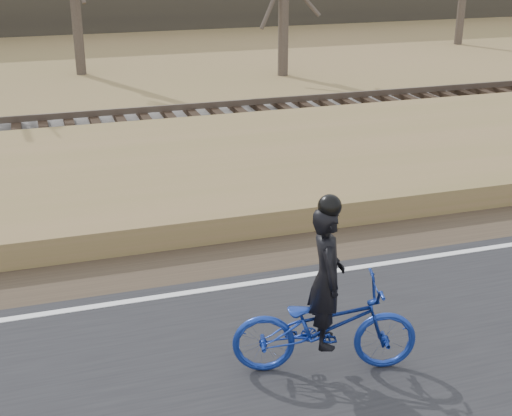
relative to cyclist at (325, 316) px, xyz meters
name	(u,v)px	position (x,y,z in m)	size (l,w,h in m)	color
cyclist	(325,316)	(0.00, 0.00, 0.00)	(2.23, 1.24, 2.15)	navy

